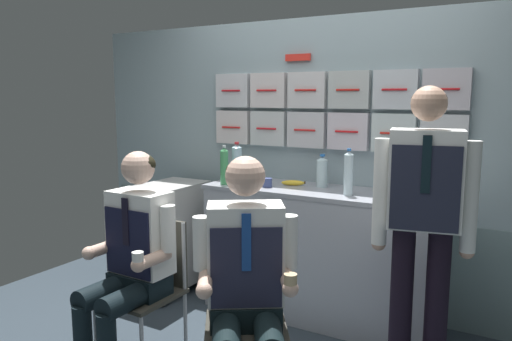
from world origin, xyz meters
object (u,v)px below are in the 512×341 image
at_px(service_trolley, 168,234).
at_px(water_bottle_tall, 348,173).
at_px(snack_banana, 293,183).
at_px(crew_member_standing, 423,216).
at_px(crew_member_left, 130,254).
at_px(crew_member_right, 246,279).
at_px(folding_chair_right, 245,303).
at_px(coffee_cup_spare, 235,175).
at_px(folding_chair_left, 151,275).

bearing_deg(service_trolley, water_bottle_tall, 3.49).
bearing_deg(snack_banana, crew_member_standing, -29.93).
relative_size(crew_member_left, crew_member_right, 0.98).
bearing_deg(water_bottle_tall, crew_member_left, -127.21).
xyz_separation_m(crew_member_right, snack_banana, (-0.38, 1.29, 0.23)).
height_order(crew_member_left, snack_banana, crew_member_left).
relative_size(folding_chair_right, snack_banana, 4.98).
xyz_separation_m(crew_member_standing, water_bottle_tall, (-0.57, 0.46, 0.12)).
bearing_deg(coffee_cup_spare, crew_member_right, -55.65).
height_order(service_trolley, folding_chair_left, service_trolley).
distance_m(folding_chair_left, coffee_cup_spare, 1.16).
height_order(water_bottle_tall, snack_banana, water_bottle_tall).
height_order(crew_member_standing, coffee_cup_spare, crew_member_standing).
relative_size(folding_chair_left, coffee_cup_spare, 10.84).
distance_m(crew_member_standing, coffee_cup_spare, 1.62).
xyz_separation_m(service_trolley, folding_chair_right, (1.29, -0.93, 0.06)).
height_order(service_trolley, water_bottle_tall, water_bottle_tall).
bearing_deg(folding_chair_right, coffee_cup_spare, 124.46).
distance_m(service_trolley, snack_banana, 1.13).
xyz_separation_m(water_bottle_tall, snack_banana, (-0.47, 0.14, -0.13)).
relative_size(crew_member_left, snack_banana, 7.41).
bearing_deg(folding_chair_left, crew_member_right, -13.75).
height_order(service_trolley, snack_banana, snack_banana).
distance_m(crew_member_left, crew_member_right, 0.77).
xyz_separation_m(folding_chair_right, water_bottle_tall, (0.17, 1.02, 0.55)).
height_order(crew_member_right, coffee_cup_spare, crew_member_right).
xyz_separation_m(folding_chair_right, snack_banana, (-0.29, 1.16, 0.42)).
bearing_deg(service_trolley, folding_chair_left, -55.13).
distance_m(service_trolley, coffee_cup_spare, 0.75).
height_order(folding_chair_right, snack_banana, snack_banana).
bearing_deg(folding_chair_right, crew_member_right, -56.57).
bearing_deg(folding_chair_left, service_trolley, 124.87).
relative_size(crew_member_left, crew_member_standing, 0.78).
bearing_deg(crew_member_left, snack_banana, 72.79).
xyz_separation_m(crew_member_right, coffee_cup_spare, (-0.86, 1.26, 0.25)).
bearing_deg(crew_member_left, crew_member_right, -1.98).
relative_size(folding_chair_left, crew_member_left, 0.67).
relative_size(crew_member_right, crew_member_standing, 0.80).
bearing_deg(snack_banana, folding_chair_left, -109.40).
distance_m(folding_chair_left, crew_member_standing, 1.57).
bearing_deg(service_trolley, crew_member_standing, -10.33).
relative_size(folding_chair_right, crew_member_standing, 0.53).
bearing_deg(service_trolley, snack_banana, 12.69).
bearing_deg(water_bottle_tall, folding_chair_left, -131.42).
distance_m(coffee_cup_spare, snack_banana, 0.48).
relative_size(crew_member_right, coffee_cup_spare, 16.39).
height_order(folding_chair_right, coffee_cup_spare, coffee_cup_spare).
bearing_deg(crew_member_left, service_trolley, 120.36).
xyz_separation_m(coffee_cup_spare, snack_banana, (0.48, 0.03, -0.02)).
distance_m(service_trolley, crew_member_right, 1.76).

